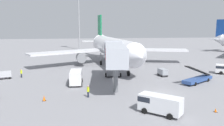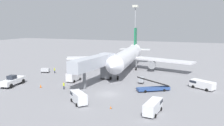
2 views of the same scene
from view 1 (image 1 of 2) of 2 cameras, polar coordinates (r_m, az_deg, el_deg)
ground_plane at (r=35.21m, az=12.07°, el=-7.44°), size 300.00×300.00×0.00m
airplane_at_gate at (r=58.67m, az=-0.03°, el=3.86°), size 41.57×41.05×13.17m
jet_bridge at (r=39.28m, az=0.58°, el=2.25°), size 5.05×17.19×7.02m
belt_loader_truck at (r=43.52m, az=20.31°, el=-3.55°), size 7.16×5.53×3.42m
service_van_rear_left at (r=40.13m, az=-8.86°, el=-3.32°), size 2.32×4.71×2.36m
service_van_rear_right at (r=27.22m, az=11.48°, el=-9.69°), size 4.81×4.61×2.16m
baggage_cart_far_right at (r=47.14m, az=12.36°, el=-2.21°), size 1.54×2.40×1.45m
baggage_cart_near_right at (r=48.19m, az=-24.96°, el=-2.65°), size 2.68×1.85×1.40m
ground_crew_worker_foreground at (r=32.75m, az=-5.89°, el=-6.89°), size 0.44×0.44×1.71m
ground_crew_worker_midground at (r=47.98m, az=-21.40°, el=-2.34°), size 0.37×0.37×1.67m
safety_cone_alpha at (r=30.01m, az=24.13°, el=-10.51°), size 0.33×0.33×0.52m
safety_cone_bravo at (r=32.63m, az=-16.36°, el=-8.31°), size 0.47×0.47×0.71m
apron_light_mast at (r=96.42m, az=-8.19°, el=12.96°), size 2.40×2.40×23.30m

